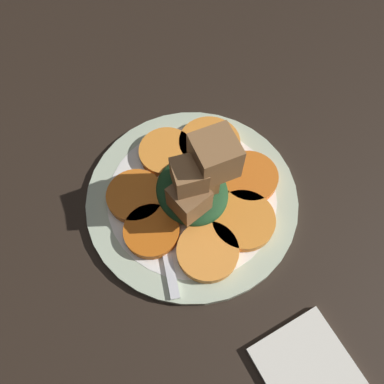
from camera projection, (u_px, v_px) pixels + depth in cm
name	position (u px, v px, depth cm)	size (l,w,h in cm)	color
table_slab	(192.00, 202.00, 50.31)	(120.00, 120.00, 2.00)	black
plate	(192.00, 197.00, 48.96)	(27.50, 27.50, 1.05)	beige
carrot_slice_0	(209.00, 143.00, 51.41)	(8.41, 8.41, 1.23)	orange
carrot_slice_1	(164.00, 153.00, 50.68)	(7.45, 7.45, 1.23)	orange
carrot_slice_2	(135.00, 196.00, 47.72)	(7.34, 7.34, 1.23)	orange
carrot_slice_3	(152.00, 231.00, 45.54)	(6.84, 6.84, 1.23)	#D66115
carrot_slice_4	(208.00, 251.00, 44.37)	(7.41, 7.41, 1.23)	orange
carrot_slice_5	(243.00, 220.00, 46.20)	(7.87, 7.87, 1.23)	orange
carrot_slice_6	(249.00, 177.00, 48.99)	(7.47, 7.47, 1.23)	orange
center_pile	(196.00, 182.00, 44.35)	(9.91, 9.12, 11.82)	#1E4723
fork	(160.00, 218.00, 46.75)	(18.90, 7.05, 0.40)	silver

